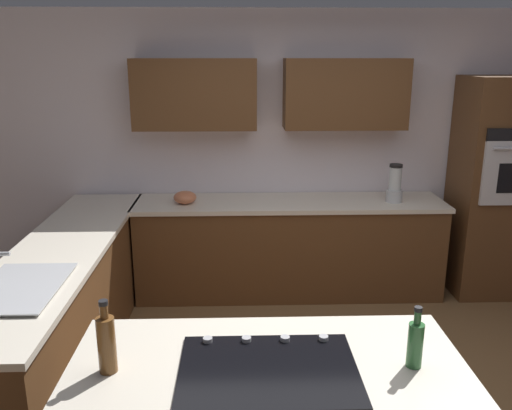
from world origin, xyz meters
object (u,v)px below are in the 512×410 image
wall_oven (500,188)px  blender (395,186)px  cooktop (268,369)px  second_bottle (415,343)px  mixing_bowl (185,197)px  sink_unit (18,287)px  oil_bottle (107,343)px

wall_oven → blender: 1.00m
cooktop → blender: (-1.29, -2.68, 0.14)m
wall_oven → second_bottle: bearing=58.4°
cooktop → mixing_bowl: 2.75m
blender → second_bottle: blender is taller
sink_unit → blender: bearing=-145.8°
sink_unit → cooktop: sink_unit is taller
blender → second_bottle: bearing=76.0°
cooktop → wall_oven: bearing=-130.1°
sink_unit → mixing_bowl: bearing=-113.2°
wall_oven → sink_unit: 4.12m
blender → second_bottle: (0.66, 2.66, -0.04)m
blender → mixing_bowl: bearing=0.0°
cooktop → sink_unit: bearing=-31.8°
wall_oven → mixing_bowl: size_ratio=9.82×
sink_unit → oil_bottle: 1.10m
sink_unit → oil_bottle: oil_bottle is taller
wall_oven → sink_unit: (3.68, 1.86, -0.09)m
mixing_bowl → oil_bottle: size_ratio=0.63×
sink_unit → second_bottle: 2.19m
oil_bottle → second_bottle: (-1.31, 0.00, -0.02)m
wall_oven → mixing_bowl: wall_oven is taller
cooktop → oil_bottle: size_ratio=2.32×
blender → second_bottle: size_ratio=1.24×
sink_unit → blender: blender is taller
sink_unit → cooktop: bearing=148.2°
cooktop → second_bottle: bearing=-178.4°
mixing_bowl → blender: bearing=180.0°
oil_bottle → second_bottle: bearing=179.9°
wall_oven → cooktop: bearing=49.9°
cooktop → mixing_bowl: bearing=-77.2°
cooktop → mixing_bowl: mixing_bowl is taller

